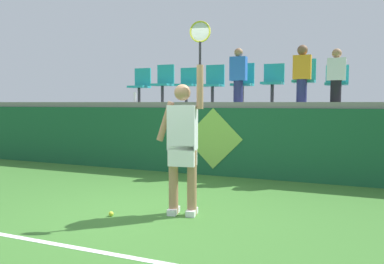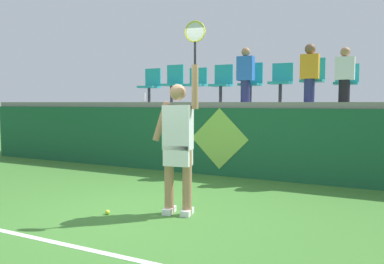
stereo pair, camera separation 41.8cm
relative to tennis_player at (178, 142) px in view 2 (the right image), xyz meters
The scene contains 19 objects.
ground_plane 1.12m from the tennis_player, 155.79° to the right, with size 40.00×40.00×0.00m, color #3D752D.
court_back_wall 2.94m from the tennis_player, 98.94° to the left, with size 13.68×0.20×1.42m, color #195633.
spectator_platform 4.14m from the tennis_player, 96.34° to the left, with size 13.68×2.49×0.12m, color gray.
court_baseline_stripe 1.89m from the tennis_player, 106.39° to the right, with size 12.31×0.08×0.01m, color white.
tennis_player is the anchor object (origin of this frame).
tennis_ball 1.37m from the tennis_player, 152.31° to the right, with size 0.07×0.07×0.07m, color #D1E533.
water_bottle 4.04m from the tennis_player, 130.05° to the left, with size 0.06×0.06×0.22m, color white.
stadium_chair_0 4.59m from the tennis_player, 127.23° to the left, with size 0.44×0.42×0.84m.
stadium_chair_1 4.25m from the tennis_player, 120.13° to the left, with size 0.44×0.42×0.90m.
stadium_chair_2 3.97m from the tennis_player, 112.17° to the left, with size 0.44×0.42×0.81m.
stadium_chair_3 3.79m from the tennis_player, 102.77° to the left, with size 0.44×0.42×0.85m.
stadium_chair_4 3.71m from the tennis_player, 91.90° to the left, with size 0.44×0.42×0.86m.
stadium_chair_5 3.74m from the tennis_player, 81.44° to the left, with size 0.44×0.42×0.83m.
stadium_chair_6 3.90m from the tennis_player, 71.70° to the left, with size 0.44×0.42×0.90m.
stadium_chair_7 4.11m from the tennis_player, 62.99° to the left, with size 0.44×0.42×0.75m.
spectator_0 3.55m from the tennis_player, 69.48° to the left, with size 0.34×0.20×1.12m.
spectator_1 3.77m from the tennis_player, 59.95° to the left, with size 0.34×0.20×1.01m.
spectator_2 3.36m from the tennis_player, 92.14° to the left, with size 0.34×0.20×1.13m.
wall_signage_mount 3.00m from the tennis_player, 101.01° to the left, with size 1.27×0.01×1.42m.
Camera 2 is at (2.91, -4.32, 1.53)m, focal length 35.78 mm.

